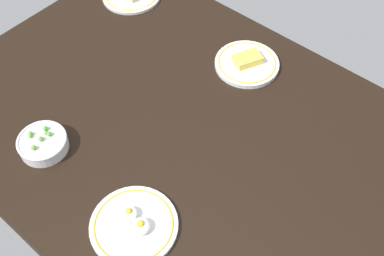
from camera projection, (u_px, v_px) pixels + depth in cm
name	position (u px, v px, depth cm)	size (l,w,h in cm)	color
dining_table	(192.00, 137.00, 134.07)	(150.84, 101.28, 4.00)	black
plate_cheese	(247.00, 63.00, 147.73)	(20.29, 20.29, 4.06)	silver
bowl_peas	(43.00, 143.00, 127.51)	(13.61, 13.61, 5.00)	silver
plate_eggs	(134.00, 225.00, 114.09)	(21.73, 21.73, 4.57)	silver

